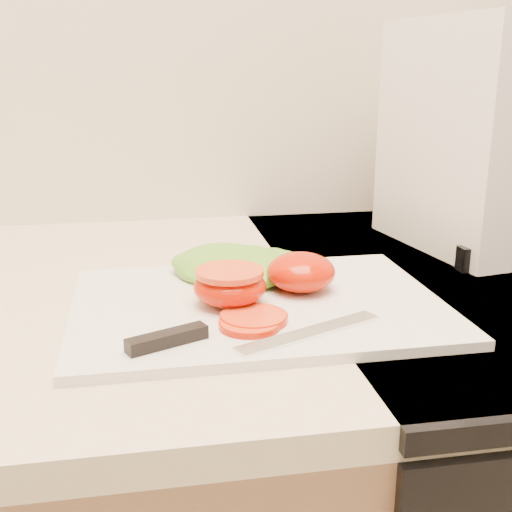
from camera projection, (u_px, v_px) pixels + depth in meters
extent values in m
cube|color=beige|center=(147.00, 299.00, 0.73)|extent=(3.92, 0.65, 0.03)
cube|color=silver|center=(258.00, 305.00, 0.66)|extent=(0.37, 0.27, 0.01)
ellipsoid|color=red|center=(301.00, 272.00, 0.68)|extent=(0.07, 0.07, 0.04)
ellipsoid|color=red|center=(230.00, 287.00, 0.64)|extent=(0.07, 0.07, 0.04)
cylinder|color=red|center=(230.00, 272.00, 0.64)|extent=(0.07, 0.07, 0.01)
cylinder|color=#EA4B15|center=(254.00, 318.00, 0.60)|extent=(0.06, 0.06, 0.01)
cylinder|color=#EA4B15|center=(250.00, 324.00, 0.59)|extent=(0.06, 0.06, 0.01)
ellipsoid|color=#75B730|center=(231.00, 266.00, 0.72)|extent=(0.18, 0.16, 0.03)
ellipsoid|color=#75B730|center=(271.00, 265.00, 0.74)|extent=(0.12, 0.12, 0.02)
cube|color=silver|center=(310.00, 333.00, 0.57)|extent=(0.15, 0.08, 0.00)
cube|color=black|center=(167.00, 339.00, 0.55)|extent=(0.07, 0.04, 0.01)
cube|color=white|center=(490.00, 135.00, 0.86)|extent=(0.24, 0.28, 0.30)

